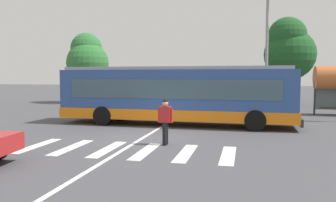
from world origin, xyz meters
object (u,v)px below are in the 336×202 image
object	(u,v)px
parked_car_charcoal	(139,98)
parked_car_teal	(206,99)
city_transit_bus	(176,95)
parked_car_black	(241,100)
twin_arm_street_lamp	(267,34)
parked_car_red	(111,97)
pedestrian_crossing_street	(165,119)
parked_car_silver	(174,99)
background_tree_left	(87,59)
background_tree_right	(289,49)

from	to	relation	value
parked_car_charcoal	parked_car_teal	size ratio (longest dim) A/B	1.01
city_transit_bus	parked_car_black	size ratio (longest dim) A/B	2.67
parked_car_charcoal	twin_arm_street_lamp	size ratio (longest dim) A/B	0.54
parked_car_red	city_transit_bus	bearing A→B (deg)	-51.65
pedestrian_crossing_street	twin_arm_street_lamp	world-z (taller)	twin_arm_street_lamp
twin_arm_street_lamp	parked_car_silver	bearing A→B (deg)	161.39
parked_car_red	parked_car_silver	size ratio (longest dim) A/B	1.02
parked_car_charcoal	parked_car_silver	distance (m)	2.92
parked_car_red	parked_car_silver	world-z (taller)	same
background_tree_left	background_tree_right	xyz separation A→B (m)	(18.55, 1.28, 0.70)
parked_car_silver	background_tree_left	bearing A→B (deg)	158.23
parked_car_red	parked_car_charcoal	size ratio (longest dim) A/B	0.99
parked_car_silver	parked_car_teal	size ratio (longest dim) A/B	0.98
city_transit_bus	twin_arm_street_lamp	bearing A→B (deg)	53.87
parked_car_teal	background_tree_right	world-z (taller)	background_tree_right
pedestrian_crossing_street	parked_car_red	world-z (taller)	pedestrian_crossing_street
background_tree_left	pedestrian_crossing_street	bearing A→B (deg)	-56.64
city_transit_bus	pedestrian_crossing_street	distance (m)	5.41
parked_car_teal	parked_car_black	size ratio (longest dim) A/B	1.00
parked_car_silver	background_tree_left	world-z (taller)	background_tree_left
parked_car_charcoal	background_tree_right	world-z (taller)	background_tree_right
parked_car_red	background_tree_left	bearing A→B (deg)	138.24
parked_car_black	background_tree_left	distance (m)	15.50
parked_car_teal	background_tree_left	size ratio (longest dim) A/B	0.69
parked_car_teal	parked_car_black	bearing A→B (deg)	-9.91
city_transit_bus	background_tree_left	world-z (taller)	background_tree_left
parked_car_black	background_tree_left	bearing A→B (deg)	164.64
city_transit_bus	parked_car_black	bearing A→B (deg)	69.69
parked_car_charcoal	parked_car_black	xyz separation A→B (m)	(8.20, -0.21, 0.00)
pedestrian_crossing_street	twin_arm_street_lamp	bearing A→B (deg)	70.58
parked_car_red	parked_car_black	distance (m)	10.82
city_transit_bus	background_tree_left	size ratio (longest dim) A/B	1.84
pedestrian_crossing_street	parked_car_silver	bearing A→B (deg)	100.52
parked_car_silver	parked_car_teal	distance (m)	2.56
pedestrian_crossing_street	twin_arm_street_lamp	xyz separation A→B (m)	(4.28, 12.14, 4.46)
city_transit_bus	background_tree_left	xyz separation A→B (m)	(-11.29, 12.87, 2.64)
city_transit_bus	parked_car_red	size ratio (longest dim) A/B	2.67
background_tree_right	parked_car_teal	bearing A→B (deg)	-144.39
parked_car_black	parked_car_charcoal	bearing A→B (deg)	178.53
parked_car_black	background_tree_right	bearing A→B (deg)	52.98
parked_car_red	parked_car_teal	xyz separation A→B (m)	(8.07, -0.16, 0.00)
city_transit_bus	parked_car_black	xyz separation A→B (m)	(3.28, 8.87, -0.82)
pedestrian_crossing_street	background_tree_right	xyz separation A→B (m)	(6.57, 19.48, 3.96)
parked_car_black	twin_arm_street_lamp	xyz separation A→B (m)	(1.69, -2.06, 4.67)
parked_car_red	parked_car_teal	world-z (taller)	same
parked_car_charcoal	parked_car_teal	bearing A→B (deg)	2.77
parked_car_charcoal	background_tree_left	bearing A→B (deg)	149.25
parked_car_black	background_tree_right	xyz separation A→B (m)	(3.98, 5.28, 4.16)
city_transit_bus	pedestrian_crossing_street	world-z (taller)	city_transit_bus
parked_car_charcoal	parked_car_teal	xyz separation A→B (m)	(5.47, 0.27, 0.00)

